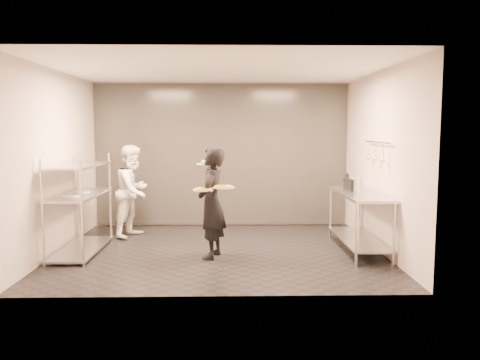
{
  "coord_description": "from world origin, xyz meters",
  "views": [
    {
      "loc": [
        0.17,
        -7.16,
        1.89
      ],
      "look_at": [
        0.32,
        0.17,
        1.1
      ],
      "focal_mm": 35.0,
      "sensor_mm": 36.0,
      "label": 1
    }
  ],
  "objects_px": {
    "bottle_clear": "(359,184)",
    "bottle_dark": "(347,180)",
    "chef": "(133,191)",
    "pizza_plate_far": "(224,187)",
    "bottle_green": "(354,185)",
    "salad_plate": "(205,163)",
    "waiter": "(212,203)",
    "pos_monitor": "(349,185)",
    "pass_rack": "(80,203)",
    "prep_counter": "(359,211)",
    "pizza_plate_near": "(203,189)"
  },
  "relations": [
    {
      "from": "salad_plate",
      "to": "bottle_green",
      "type": "bearing_deg",
      "value": 4.95
    },
    {
      "from": "salad_plate",
      "to": "bottle_clear",
      "type": "bearing_deg",
      "value": 4.32
    },
    {
      "from": "pos_monitor",
      "to": "bottle_clear",
      "type": "xyz_separation_m",
      "value": [
        0.14,
        -0.11,
        0.02
      ]
    },
    {
      "from": "chef",
      "to": "pos_monitor",
      "type": "xyz_separation_m",
      "value": [
        3.61,
        -0.87,
        0.21
      ]
    },
    {
      "from": "chef",
      "to": "bottle_green",
      "type": "distance_m",
      "value": 3.8
    },
    {
      "from": "salad_plate",
      "to": "bottle_clear",
      "type": "height_order",
      "value": "salad_plate"
    },
    {
      "from": "pos_monitor",
      "to": "salad_plate",
      "type": "bearing_deg",
      "value": 176.37
    },
    {
      "from": "bottle_dark",
      "to": "pizza_plate_near",
      "type": "bearing_deg",
      "value": -149.89
    },
    {
      "from": "pass_rack",
      "to": "bottle_green",
      "type": "relative_size",
      "value": 7.25
    },
    {
      "from": "bottle_clear",
      "to": "bottle_dark",
      "type": "distance_m",
      "value": 0.7
    },
    {
      "from": "pos_monitor",
      "to": "bottle_green",
      "type": "xyz_separation_m",
      "value": [
        0.06,
        -0.09,
        0.01
      ]
    },
    {
      "from": "pass_rack",
      "to": "pos_monitor",
      "type": "xyz_separation_m",
      "value": [
        4.21,
        0.21,
        0.25
      ]
    },
    {
      "from": "waiter",
      "to": "bottle_dark",
      "type": "relative_size",
      "value": 7.44
    },
    {
      "from": "pos_monitor",
      "to": "bottle_clear",
      "type": "relative_size",
      "value": 1.19
    },
    {
      "from": "chef",
      "to": "bottle_clear",
      "type": "relative_size",
      "value": 7.18
    },
    {
      "from": "waiter",
      "to": "chef",
      "type": "relative_size",
      "value": 1.01
    },
    {
      "from": "prep_counter",
      "to": "pass_rack",
      "type": "bearing_deg",
      "value": -179.97
    },
    {
      "from": "chef",
      "to": "bottle_green",
      "type": "xyz_separation_m",
      "value": [
        3.67,
        -0.96,
        0.22
      ]
    },
    {
      "from": "salad_plate",
      "to": "waiter",
      "type": "bearing_deg",
      "value": -68.72
    },
    {
      "from": "pizza_plate_far",
      "to": "bottle_green",
      "type": "bearing_deg",
      "value": 18.68
    },
    {
      "from": "prep_counter",
      "to": "salad_plate",
      "type": "xyz_separation_m",
      "value": [
        -2.4,
        -0.08,
        0.77
      ]
    },
    {
      "from": "bottle_dark",
      "to": "bottle_green",
      "type": "bearing_deg",
      "value": -95.28
    },
    {
      "from": "salad_plate",
      "to": "pos_monitor",
      "type": "relative_size",
      "value": 0.94
    },
    {
      "from": "prep_counter",
      "to": "pos_monitor",
      "type": "xyz_separation_m",
      "value": [
        -0.12,
        0.21,
        0.39
      ]
    },
    {
      "from": "bottle_clear",
      "to": "pizza_plate_far",
      "type": "bearing_deg",
      "value": -162.45
    },
    {
      "from": "chef",
      "to": "pizza_plate_far",
      "type": "height_order",
      "value": "chef"
    },
    {
      "from": "pass_rack",
      "to": "bottle_dark",
      "type": "distance_m",
      "value": 4.42
    },
    {
      "from": "waiter",
      "to": "bottle_green",
      "type": "height_order",
      "value": "waiter"
    },
    {
      "from": "pizza_plate_far",
      "to": "bottle_clear",
      "type": "bearing_deg",
      "value": 17.55
    },
    {
      "from": "pizza_plate_near",
      "to": "bottle_clear",
      "type": "xyz_separation_m",
      "value": [
        2.41,
        0.69,
        -0.02
      ]
    },
    {
      "from": "salad_plate",
      "to": "bottle_green",
      "type": "relative_size",
      "value": 1.14
    },
    {
      "from": "salad_plate",
      "to": "pass_rack",
      "type": "bearing_deg",
      "value": 177.57
    },
    {
      "from": "bottle_green",
      "to": "bottle_clear",
      "type": "bearing_deg",
      "value": -13.85
    },
    {
      "from": "bottle_green",
      "to": "bottle_dark",
      "type": "xyz_separation_m",
      "value": [
        0.06,
        0.68,
        0.0
      ]
    },
    {
      "from": "pass_rack",
      "to": "waiter",
      "type": "height_order",
      "value": "waiter"
    },
    {
      "from": "pass_rack",
      "to": "bottle_green",
      "type": "height_order",
      "value": "pass_rack"
    },
    {
      "from": "waiter",
      "to": "pizza_plate_far",
      "type": "relative_size",
      "value": 5.27
    },
    {
      "from": "bottle_dark",
      "to": "pos_monitor",
      "type": "bearing_deg",
      "value": -101.96
    },
    {
      "from": "pass_rack",
      "to": "bottle_clear",
      "type": "xyz_separation_m",
      "value": [
        4.35,
        0.1,
        0.26
      ]
    },
    {
      "from": "prep_counter",
      "to": "chef",
      "type": "bearing_deg",
      "value": 163.87
    },
    {
      "from": "pass_rack",
      "to": "bottle_dark",
      "type": "xyz_separation_m",
      "value": [
        4.33,
        0.8,
        0.26
      ]
    },
    {
      "from": "waiter",
      "to": "pos_monitor",
      "type": "height_order",
      "value": "waiter"
    },
    {
      "from": "waiter",
      "to": "bottle_green",
      "type": "relative_size",
      "value": 7.45
    },
    {
      "from": "bottle_green",
      "to": "bottle_dark",
      "type": "relative_size",
      "value": 1.0
    },
    {
      "from": "pizza_plate_far",
      "to": "pos_monitor",
      "type": "bearing_deg",
      "value": 21.59
    },
    {
      "from": "chef",
      "to": "bottle_green",
      "type": "relative_size",
      "value": 7.35
    },
    {
      "from": "pizza_plate_near",
      "to": "pizza_plate_far",
      "type": "bearing_deg",
      "value": 3.09
    },
    {
      "from": "pass_rack",
      "to": "chef",
      "type": "xyz_separation_m",
      "value": [
        0.6,
        1.08,
        0.04
      ]
    },
    {
      "from": "chef",
      "to": "pos_monitor",
      "type": "height_order",
      "value": "chef"
    },
    {
      "from": "pass_rack",
      "to": "pos_monitor",
      "type": "bearing_deg",
      "value": 2.91
    }
  ]
}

